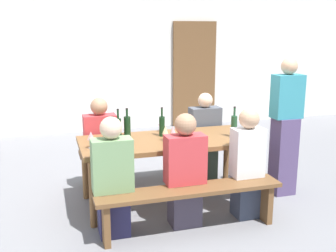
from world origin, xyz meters
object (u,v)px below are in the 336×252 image
object	(u,v)px
wine_glass_2	(173,130)
seated_guest_near_2	(247,165)
wine_bottle_0	(127,126)
seated_guest_far_0	(101,147)
wine_glass_1	(161,122)
wine_glass_3	(165,130)
seated_guest_near_1	(185,173)
wine_bottle_2	(113,132)
bench_far	(152,154)
wine_bottle_4	(234,126)
wine_bottle_1	(118,128)
tasting_table	(168,146)
wine_glass_0	(91,136)
wooden_door	(194,74)
bench_near	(190,198)
standing_host	(285,130)
wine_bottle_3	(162,126)
seated_guest_near_0	(113,180)
seated_guest_far_1	(205,139)

from	to	relation	value
wine_glass_2	seated_guest_near_2	size ratio (longest dim) A/B	0.12
wine_bottle_0	seated_guest_far_0	bearing A→B (deg)	127.64
wine_glass_1	wine_glass_3	xyz separation A→B (m)	(-0.07, -0.41, 0.00)
seated_guest_near_1	wine_bottle_2	bearing A→B (deg)	42.47
bench_far	wine_bottle_4	xyz separation A→B (m)	(0.74, -0.86, 0.53)
wine_bottle_0	seated_guest_near_1	world-z (taller)	seated_guest_near_1
wine_bottle_0	wine_bottle_1	world-z (taller)	wine_bottle_1
tasting_table	wine_glass_1	distance (m)	0.41
wine_glass_0	seated_guest_near_1	xyz separation A→B (m)	(0.86, -0.47, -0.32)
seated_guest_far_0	wine_glass_0	bearing A→B (deg)	-14.50
wine_glass_2	seated_guest_near_1	world-z (taller)	seated_guest_near_1
wooden_door	seated_guest_near_1	distance (m)	4.55
seated_guest_near_2	wine_bottle_2	bearing A→B (deg)	62.81
bench_far	bench_near	bearing A→B (deg)	-90.00
bench_far	wine_glass_1	size ratio (longest dim) A/B	10.93
wine_bottle_0	seated_guest_far_0	xyz separation A→B (m)	(-0.27, 0.35, -0.33)
tasting_table	bench_near	xyz separation A→B (m)	(0.00, -0.74, -0.32)
wine_glass_2	wine_glass_3	world-z (taller)	wine_glass_3
standing_host	seated_guest_far_0	bearing A→B (deg)	-19.16
wine_glass_1	seated_guest_near_2	bearing A→B (deg)	-55.01
wooden_door	wine_bottle_3	world-z (taller)	wooden_door
bench_far	standing_host	distance (m)	1.71
wine_bottle_0	wine_glass_1	size ratio (longest dim) A/B	1.95
wine_bottle_4	wine_glass_1	size ratio (longest dim) A/B	2.08
bench_near	wine_bottle_1	world-z (taller)	wine_bottle_1
wine_bottle_4	seated_guest_near_0	world-z (taller)	seated_guest_near_0
seated_guest_near_0	seated_guest_near_1	bearing A→B (deg)	-90.00
wine_bottle_1	seated_guest_far_1	bearing A→B (deg)	18.17
wine_bottle_1	seated_guest_near_0	size ratio (longest dim) A/B	0.29
wine_bottle_0	wine_bottle_3	xyz separation A→B (m)	(0.38, -0.09, -0.00)
wine_bottle_1	wine_bottle_0	bearing A→B (deg)	22.88
bench_near	seated_guest_near_2	bearing A→B (deg)	12.40
seated_guest_near_2	wine_glass_0	bearing A→B (deg)	72.94
wine_bottle_2	seated_guest_near_1	distance (m)	0.95
wine_bottle_1	bench_near	bearing A→B (deg)	-60.61
wine_bottle_0	wine_glass_2	size ratio (longest dim) A/B	2.31
wine_bottle_2	seated_guest_near_0	xyz separation A→B (m)	(-0.12, -0.66, -0.30)
wine_glass_0	wine_bottle_2	bearing A→B (deg)	36.41
tasting_table	wine_bottle_1	distance (m)	0.59
seated_guest_near_1	wine_bottle_1	bearing A→B (deg)	33.90
wine_bottle_3	standing_host	xyz separation A→B (m)	(1.43, -0.29, -0.08)
seated_guest_far_0	seated_guest_far_1	distance (m)	1.35
seated_guest_far_1	wine_glass_0	bearing A→B (deg)	-65.56
wine_bottle_2	standing_host	bearing A→B (deg)	-6.07
wine_bottle_3	seated_guest_near_1	xyz separation A→B (m)	(0.03, -0.74, -0.32)
tasting_table	seated_guest_far_0	distance (m)	0.91
wine_bottle_1	wine_glass_3	distance (m)	0.54
wooden_door	wine_bottle_2	xyz separation A→B (m)	(-2.26, -3.55, -0.19)
tasting_table	wine_bottle_1	bearing A→B (deg)	159.80
wine_bottle_2	wine_glass_1	xyz separation A→B (m)	(0.63, 0.28, 0.01)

